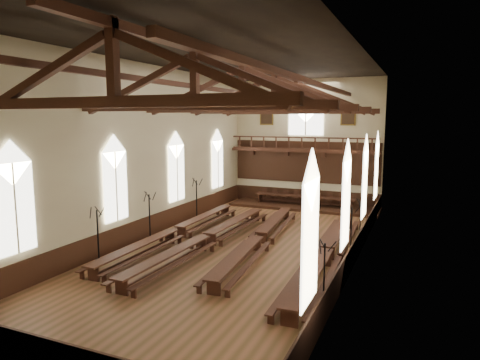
% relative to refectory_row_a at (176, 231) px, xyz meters
% --- Properties ---
extents(ground, '(26.00, 26.00, 0.00)m').
position_rel_refectory_row_a_xyz_m(ground, '(4.05, 0.23, -0.53)').
color(ground, brown).
rests_on(ground, ground).
extents(room_walls, '(26.00, 26.00, 26.00)m').
position_rel_refectory_row_a_xyz_m(room_walls, '(4.05, 0.23, 5.93)').
color(room_walls, beige).
rests_on(room_walls, ground).
extents(wainscot_band, '(12.00, 26.00, 1.20)m').
position_rel_refectory_row_a_xyz_m(wainscot_band, '(4.05, 0.23, 0.07)').
color(wainscot_band, '#361B10').
rests_on(wainscot_band, ground).
extents(side_windows, '(11.85, 19.80, 4.50)m').
position_rel_refectory_row_a_xyz_m(side_windows, '(4.05, 0.23, 3.21)').
color(side_windows, white).
rests_on(side_windows, room_walls).
extents(end_window, '(2.80, 0.12, 3.80)m').
position_rel_refectory_row_a_xyz_m(end_window, '(4.05, 13.12, 6.69)').
color(end_window, white).
rests_on(end_window, room_walls).
extents(minstrels_gallery, '(11.80, 1.24, 3.70)m').
position_rel_refectory_row_a_xyz_m(minstrels_gallery, '(4.05, 12.89, 3.38)').
color(minstrels_gallery, '#3C1D13').
rests_on(minstrels_gallery, room_walls).
extents(portraits, '(7.75, 0.09, 1.45)m').
position_rel_refectory_row_a_xyz_m(portraits, '(4.05, 13.12, 6.57)').
color(portraits, brown).
rests_on(portraits, room_walls).
extents(roof_trusses, '(11.70, 25.70, 2.80)m').
position_rel_refectory_row_a_xyz_m(roof_trusses, '(4.05, 0.23, 7.69)').
color(roof_trusses, '#3C1D13').
rests_on(roof_trusses, room_walls).
extents(refectory_row_a, '(1.54, 14.18, 0.73)m').
position_rel_refectory_row_a_xyz_m(refectory_row_a, '(0.00, 0.00, 0.00)').
color(refectory_row_a, '#3C1D13').
rests_on(refectory_row_a, ground).
extents(refectory_row_b, '(1.68, 14.44, 0.75)m').
position_rel_refectory_row_a_xyz_m(refectory_row_b, '(2.29, -0.61, 0.02)').
color(refectory_row_b, '#3C1D13').
rests_on(refectory_row_b, ground).
extents(refectory_row_c, '(2.09, 14.24, 0.72)m').
position_rel_refectory_row_a_xyz_m(refectory_row_c, '(4.82, 0.66, -0.00)').
color(refectory_row_c, '#3C1D13').
rests_on(refectory_row_c, ground).
extents(refectory_row_d, '(1.77, 14.56, 0.76)m').
position_rel_refectory_row_a_xyz_m(refectory_row_d, '(8.74, -0.46, 0.03)').
color(refectory_row_d, '#3C1D13').
rests_on(refectory_row_d, ground).
extents(dais, '(11.40, 3.15, 0.21)m').
position_rel_refectory_row_a_xyz_m(dais, '(4.43, 11.63, -0.42)').
color(dais, '#361B10').
rests_on(dais, ground).
extents(high_table, '(7.85, 0.90, 0.74)m').
position_rel_refectory_row_a_xyz_m(high_table, '(4.43, 11.63, 0.30)').
color(high_table, '#3C1D13').
rests_on(high_table, dais).
extents(high_chairs, '(7.67, 0.48, 0.99)m').
position_rel_refectory_row_a_xyz_m(high_chairs, '(4.43, 12.39, 0.22)').
color(high_chairs, '#3C1D13').
rests_on(high_chairs, dais).
extents(candelabrum_left_near, '(0.73, 0.83, 2.71)m').
position_rel_refectory_row_a_xyz_m(candelabrum_left_near, '(-1.50, -4.64, 0.29)').
color(candelabrum_left_near, black).
rests_on(candelabrum_left_near, ground).
extents(candelabrum_left_mid, '(0.83, 0.80, 2.77)m').
position_rel_refectory_row_a_xyz_m(candelabrum_left_mid, '(-1.50, -0.37, 0.31)').
color(candelabrum_left_mid, black).
rests_on(candelabrum_left_mid, ground).
extents(candelabrum_left_far, '(0.84, 0.84, 2.85)m').
position_rel_refectory_row_a_xyz_m(candelabrum_left_far, '(-1.50, 5.18, 0.34)').
color(candelabrum_left_far, black).
rests_on(candelabrum_left_far, ground).
extents(candelabrum_right_near, '(0.67, 0.75, 2.45)m').
position_rel_refectory_row_a_xyz_m(candelabrum_right_near, '(9.60, -5.01, 0.22)').
color(candelabrum_right_near, black).
rests_on(candelabrum_right_near, ground).
extents(candelabrum_right_mid, '(0.76, 0.78, 2.60)m').
position_rel_refectory_row_a_xyz_m(candelabrum_right_mid, '(9.60, 1.39, 0.26)').
color(candelabrum_right_mid, black).
rests_on(candelabrum_right_mid, ground).
extents(candelabrum_right_far, '(0.68, 0.69, 2.31)m').
position_rel_refectory_row_a_xyz_m(candelabrum_right_far, '(9.60, 4.79, 0.17)').
color(candelabrum_right_far, black).
rests_on(candelabrum_right_far, ground).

